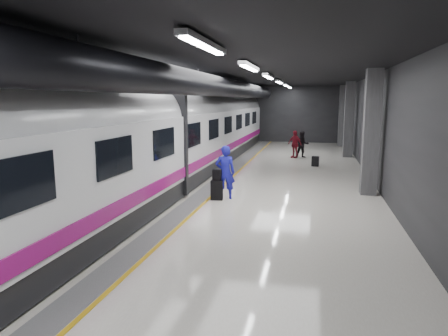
# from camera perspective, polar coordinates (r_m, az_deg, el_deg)

# --- Properties ---
(ground) EXTENTS (40.00, 40.00, 0.00)m
(ground) POSITION_cam_1_polar(r_m,az_deg,el_deg) (13.79, 1.67, -4.62)
(ground) COLOR silver
(ground) RESTS_ON ground
(platform_hall) EXTENTS (10.02, 40.02, 4.51)m
(platform_hall) POSITION_cam_1_polar(r_m,az_deg,el_deg) (14.36, 1.36, 10.20)
(platform_hall) COLOR black
(platform_hall) RESTS_ON ground
(train) EXTENTS (3.05, 38.00, 4.05)m
(train) POSITION_cam_1_polar(r_m,az_deg,el_deg) (14.41, -11.09, 4.17)
(train) COLOR black
(train) RESTS_ON ground
(traveler_main) EXTENTS (0.78, 0.62, 1.87)m
(traveler_main) POSITION_cam_1_polar(r_m,az_deg,el_deg) (13.82, 0.16, -0.61)
(traveler_main) COLOR #211BCE
(traveler_main) RESTS_ON ground
(suitcase_main) EXTENTS (0.44, 0.31, 0.67)m
(suitcase_main) POSITION_cam_1_polar(r_m,az_deg,el_deg) (13.79, -1.03, -3.19)
(suitcase_main) COLOR black
(suitcase_main) RESTS_ON ground
(shoulder_bag) EXTENTS (0.31, 0.19, 0.39)m
(shoulder_bag) POSITION_cam_1_polar(r_m,az_deg,el_deg) (13.70, -1.01, -1.00)
(shoulder_bag) COLOR black
(shoulder_bag) RESTS_ON suitcase_main
(traveler_far_a) EXTENTS (0.91, 0.80, 1.58)m
(traveler_far_a) POSITION_cam_1_polar(r_m,az_deg,el_deg) (24.33, 11.15, 3.32)
(traveler_far_a) COLOR black
(traveler_far_a) RESTS_ON ground
(traveler_far_b) EXTENTS (1.01, 0.87, 1.63)m
(traveler_far_b) POSITION_cam_1_polar(r_m,az_deg,el_deg) (24.17, 10.06, 3.37)
(traveler_far_b) COLOR maroon
(traveler_far_b) RESTS_ON ground
(suitcase_far) EXTENTS (0.39, 0.28, 0.53)m
(suitcase_far) POSITION_cam_1_polar(r_m,az_deg,el_deg) (21.30, 12.91, 0.95)
(suitcase_far) COLOR black
(suitcase_far) RESTS_ON ground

